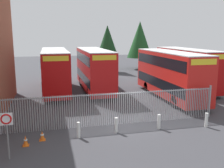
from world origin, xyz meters
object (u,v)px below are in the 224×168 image
at_px(bollard_near_left, 79,130).
at_px(bollard_center_front, 116,125).
at_px(double_decker_bus_far_back, 55,69).
at_px(traffic_cone_by_gate, 26,141).
at_px(double_decker_bus_behind_fence_right, 187,67).
at_px(bollard_far_right, 206,120).
at_px(bollard_near_right, 159,122).
at_px(double_decker_bus_behind_fence_left, 94,68).
at_px(speed_limit_sign_post, 7,125).
at_px(double_decker_bus_near_gate, 170,73).
at_px(traffic_cone_mid_forecourt, 42,136).

height_order(bollard_near_left, bollard_center_front, same).
distance_m(double_decker_bus_far_back, traffic_cone_by_gate, 13.79).
xyz_separation_m(double_decker_bus_behind_fence_right, bollard_far_right, (-4.98, -11.45, -1.95)).
bearing_deg(bollard_near_right, bollard_far_right, -7.88).
bearing_deg(bollard_near_right, bollard_center_front, 179.28).
height_order(double_decker_bus_behind_fence_left, bollard_near_left, double_decker_bus_behind_fence_left).
xyz_separation_m(double_decker_bus_behind_fence_left, double_decker_bus_far_back, (-4.11, 0.21, 0.00)).
relative_size(bollard_near_left, speed_limit_sign_post, 0.40).
bearing_deg(bollard_center_front, traffic_cone_by_gate, -172.28).
relative_size(double_decker_bus_far_back, bollard_far_right, 11.38).
xyz_separation_m(bollard_center_front, speed_limit_sign_post, (-5.94, -2.14, 1.30)).
distance_m(double_decker_bus_near_gate, bollard_near_left, 12.39).
bearing_deg(double_decker_bus_near_gate, speed_limit_sign_post, -143.91).
bearing_deg(speed_limit_sign_post, double_decker_bus_near_gate, 36.09).
distance_m(double_decker_bus_near_gate, speed_limit_sign_post, 16.24).
xyz_separation_m(double_decker_bus_behind_fence_right, double_decker_bus_far_back, (-14.25, 1.78, 0.00)).
relative_size(double_decker_bus_near_gate, bollard_center_front, 11.38).
relative_size(double_decker_bus_behind_fence_left, traffic_cone_by_gate, 18.32).
bearing_deg(traffic_cone_mid_forecourt, double_decker_bus_near_gate, 33.19).
distance_m(traffic_cone_by_gate, traffic_cone_mid_forecourt, 1.03).
distance_m(double_decker_bus_behind_fence_right, speed_limit_sign_post, 21.40).
distance_m(bollard_near_right, traffic_cone_mid_forecourt, 7.25).
bearing_deg(bollard_far_right, double_decker_bus_near_gate, 81.43).
distance_m(double_decker_bus_near_gate, traffic_cone_by_gate, 15.03).
distance_m(double_decker_bus_behind_fence_left, traffic_cone_mid_forecourt, 13.91).
xyz_separation_m(double_decker_bus_near_gate, bollard_near_right, (-4.34, -7.46, -1.95)).
height_order(double_decker_bus_behind_fence_right, traffic_cone_by_gate, double_decker_bus_behind_fence_right).
bearing_deg(bollard_near_right, bollard_near_left, -177.41).
bearing_deg(double_decker_bus_behind_fence_right, bollard_center_front, -134.94).
height_order(double_decker_bus_near_gate, double_decker_bus_far_back, same).
height_order(double_decker_bus_behind_fence_right, bollard_near_left, double_decker_bus_behind_fence_right).
bearing_deg(traffic_cone_by_gate, double_decker_bus_near_gate, 33.16).
height_order(bollard_center_front, bollard_far_right, same).
bearing_deg(double_decker_bus_behind_fence_left, traffic_cone_mid_forecourt, -112.41).
xyz_separation_m(double_decker_bus_behind_fence_left, double_decker_bus_behind_fence_right, (10.14, -1.57, 0.00)).
height_order(bollard_center_front, traffic_cone_mid_forecourt, bollard_center_front).
distance_m(double_decker_bus_behind_fence_left, bollard_near_left, 13.34).
height_order(traffic_cone_by_gate, speed_limit_sign_post, speed_limit_sign_post).
xyz_separation_m(bollard_center_front, bollard_far_right, (5.98, -0.47, 0.00)).
distance_m(bollard_center_front, bollard_far_right, 6.00).
xyz_separation_m(double_decker_bus_far_back, bollard_near_right, (6.12, -12.79, -1.95)).
bearing_deg(double_decker_bus_near_gate, bollard_center_front, -134.01).
relative_size(bollard_near_left, traffic_cone_mid_forecourt, 1.61).
relative_size(double_decker_bus_behind_fence_right, bollard_far_right, 11.38).
xyz_separation_m(double_decker_bus_behind_fence_right, bollard_center_front, (-10.96, -10.98, -1.95)).
relative_size(double_decker_bus_behind_fence_left, double_decker_bus_behind_fence_right, 1.00).
bearing_deg(traffic_cone_mid_forecourt, bollard_near_left, -2.99).
bearing_deg(bollard_near_right, double_decker_bus_near_gate, 59.79).
distance_m(double_decker_bus_near_gate, double_decker_bus_behind_fence_left, 8.16).
relative_size(double_decker_bus_behind_fence_right, bollard_center_front, 11.38).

